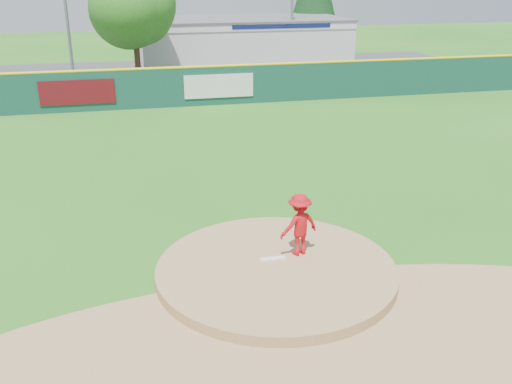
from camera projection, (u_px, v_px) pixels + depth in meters
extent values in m
plane|color=#286B19|center=(276.00, 275.00, 13.12)|extent=(120.00, 120.00, 0.00)
cylinder|color=#9E774C|center=(276.00, 275.00, 13.12)|extent=(5.50, 5.50, 0.50)
cube|color=white|center=(273.00, 259.00, 13.29)|extent=(0.60, 0.15, 0.04)
cylinder|color=#9E774C|center=(319.00, 354.00, 10.39)|extent=(15.40, 15.40, 0.01)
cube|color=#38383A|center=(169.00, 77.00, 37.60)|extent=(44.00, 16.00, 0.02)
imported|color=red|center=(299.00, 225.00, 13.31)|extent=(1.09, 0.81, 1.51)
imported|color=silver|center=(266.00, 74.00, 34.82)|extent=(5.06, 3.14, 1.31)
cube|color=silver|center=(242.00, 41.00, 42.85)|extent=(15.00, 8.00, 3.20)
cube|color=white|center=(254.00, 27.00, 38.70)|extent=(15.00, 0.06, 0.55)
cube|color=#0F194C|center=(282.00, 26.00, 39.09)|extent=(7.00, 0.03, 0.28)
cube|color=#59595B|center=(241.00, 19.00, 42.25)|extent=(15.20, 8.20, 0.12)
cube|color=#5E0D14|center=(77.00, 92.00, 27.88)|extent=(3.60, 0.04, 1.20)
cube|color=white|center=(219.00, 86.00, 29.40)|extent=(3.60, 0.04, 1.20)
cube|color=#133F36|center=(184.00, 87.00, 29.08)|extent=(40.00, 0.10, 2.00)
cylinder|color=yellow|center=(183.00, 67.00, 28.72)|extent=(40.00, 0.14, 0.14)
cylinder|color=#382314|center=(138.00, 63.00, 34.89)|extent=(0.36, 0.36, 2.60)
sphere|color=#387F23|center=(134.00, 7.00, 33.71)|extent=(5.60, 5.60, 5.60)
cylinder|color=#382314|center=(313.00, 44.00, 48.28)|extent=(0.40, 0.40, 1.60)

